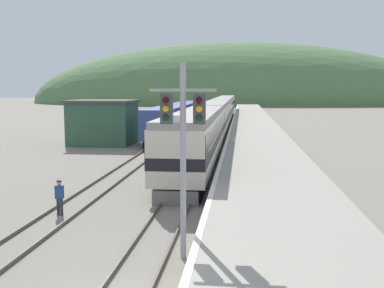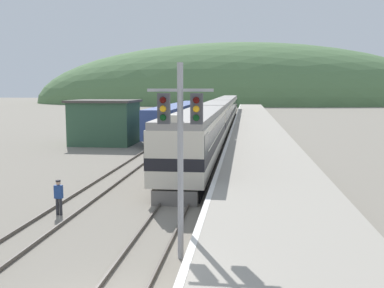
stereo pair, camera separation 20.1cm
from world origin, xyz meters
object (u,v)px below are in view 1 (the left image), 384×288
at_px(carriage_second, 215,118).
at_px(carriage_third, 222,110).
at_px(signal_mast_main, 183,133).
at_px(carriage_fourth, 227,105).
at_px(express_train_lead_car, 197,137).
at_px(siding_train, 178,118).
at_px(track_worker, 59,196).

distance_m(carriage_second, carriage_third, 20.04).
bearing_deg(signal_mast_main, carriage_fourth, 90.94).
height_order(express_train_lead_car, carriage_second, express_train_lead_car).
height_order(carriage_third, siding_train, carriage_third).
distance_m(carriage_second, carriage_fourth, 40.07).
distance_m(express_train_lead_car, carriage_second, 21.60).
distance_m(carriage_second, siding_train, 6.20).
xyz_separation_m(express_train_lead_car, carriage_second, (0.00, 21.60, -0.01)).
xyz_separation_m(express_train_lead_car, siding_train, (-4.99, 25.27, -0.33)).
relative_size(express_train_lead_car, carriage_second, 1.14).
distance_m(express_train_lead_car, carriage_third, 41.64).
xyz_separation_m(carriage_fourth, track_worker, (-5.03, -74.44, -1.34)).
xyz_separation_m(express_train_lead_car, carriage_third, (0.00, 41.64, -0.01)).
distance_m(carriage_fourth, signal_mast_main, 79.04).
distance_m(express_train_lead_car, siding_train, 25.76).
bearing_deg(carriage_second, carriage_third, 90.00).
height_order(carriage_fourth, siding_train, carriage_fourth).
distance_m(carriage_third, signal_mast_main, 59.01).
relative_size(express_train_lead_car, siding_train, 0.68).
xyz_separation_m(carriage_third, siding_train, (-4.99, -16.37, -0.32)).
xyz_separation_m(carriage_second, carriage_fourth, (0.00, 40.07, 0.00)).
xyz_separation_m(siding_train, track_worker, (-0.03, -38.03, -1.01)).
height_order(carriage_second, track_worker, carriage_second).
distance_m(carriage_third, track_worker, 54.65).
relative_size(signal_mast_main, track_worker, 4.06).
bearing_deg(carriage_second, carriage_fourth, 90.00).
relative_size(carriage_second, carriage_third, 1.00).
bearing_deg(siding_train, express_train_lead_car, -78.83).
relative_size(carriage_fourth, signal_mast_main, 2.88).
bearing_deg(signal_mast_main, carriage_third, 91.26).
bearing_deg(signal_mast_main, express_train_lead_car, 94.27).
relative_size(carriage_fourth, siding_train, 0.59).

